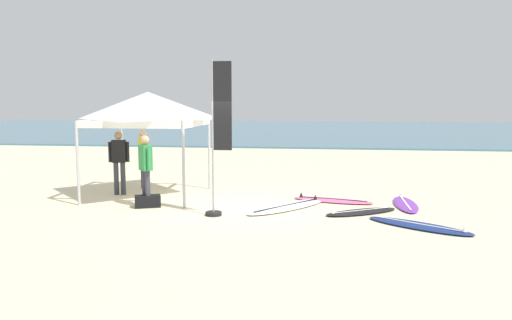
# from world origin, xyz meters

# --- Properties ---
(ground_plane) EXTENTS (80.00, 80.00, 0.00)m
(ground_plane) POSITION_xyz_m (0.00, 0.00, 0.00)
(ground_plane) COLOR beige
(sea) EXTENTS (80.00, 36.00, 0.10)m
(sea) POSITION_xyz_m (0.00, 32.73, 0.05)
(sea) COLOR teal
(sea) RESTS_ON ground
(canopy_tent) EXTENTS (2.74, 2.74, 2.75)m
(canopy_tent) POSITION_xyz_m (-2.68, 1.06, 2.39)
(canopy_tent) COLOR #B7B7BC
(canopy_tent) RESTS_ON ground
(surfboard_purple) EXTENTS (0.55, 1.94, 0.19)m
(surfboard_purple) POSITION_xyz_m (3.84, 0.77, 0.04)
(surfboard_purple) COLOR purple
(surfboard_purple) RESTS_ON ground
(surfboard_navy) EXTENTS (2.12, 1.71, 0.19)m
(surfboard_navy) POSITION_xyz_m (3.77, -1.32, 0.04)
(surfboard_navy) COLOR navy
(surfboard_navy) RESTS_ON ground
(surfboard_white) EXTENTS (2.12, 2.38, 0.19)m
(surfboard_white) POSITION_xyz_m (1.03, 0.11, 0.04)
(surfboard_white) COLOR white
(surfboard_white) RESTS_ON ground
(surfboard_black) EXTENTS (1.83, 1.37, 0.19)m
(surfboard_black) POSITION_xyz_m (2.71, -0.22, 0.04)
(surfboard_black) COLOR black
(surfboard_black) RESTS_ON ground
(surfboard_pink) EXTENTS (2.09, 1.01, 0.19)m
(surfboard_pink) POSITION_xyz_m (2.10, 1.00, 0.04)
(surfboard_pink) COLOR pink
(surfboard_pink) RESTS_ON ground
(person_black) EXTENTS (0.54, 0.30, 1.71)m
(person_black) POSITION_xyz_m (-3.57, 1.19, 0.99)
(person_black) COLOR #383842
(person_black) RESTS_ON ground
(person_green) EXTENTS (0.40, 0.44, 1.71)m
(person_green) POSITION_xyz_m (-2.31, -0.18, 0.99)
(person_green) COLOR #383842
(person_green) RESTS_ON ground
(person_yellow) EXTENTS (0.38, 0.48, 1.71)m
(person_yellow) POSITION_xyz_m (-3.28, 2.21, 0.99)
(person_yellow) COLOR #2D2D33
(person_yellow) RESTS_ON ground
(banner_flag) EXTENTS (0.60, 0.36, 3.40)m
(banner_flag) POSITION_xyz_m (-0.41, -0.86, 1.57)
(banner_flag) COLOR #99999E
(banner_flag) RESTS_ON ground
(gear_bag_near_tent) EXTENTS (0.68, 0.52, 0.28)m
(gear_bag_near_tent) POSITION_xyz_m (-2.27, -0.22, 0.14)
(gear_bag_near_tent) COLOR black
(gear_bag_near_tent) RESTS_ON ground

